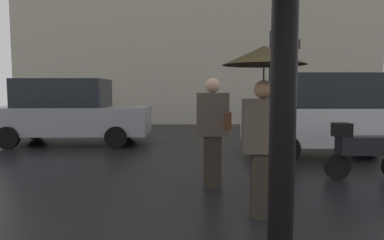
% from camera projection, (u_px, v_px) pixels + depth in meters
% --- Properties ---
extents(pedestrian_with_umbrella, '(1.01, 1.01, 2.12)m').
position_uv_depth(pedestrian_with_umbrella, '(264.00, 85.00, 4.13)').
color(pedestrian_with_umbrella, '#2A241E').
rests_on(pedestrian_with_umbrella, ground).
extents(pedestrian_with_bag, '(0.54, 0.24, 1.78)m').
position_uv_depth(pedestrian_with_bag, '(213.00, 126.00, 5.50)').
color(pedestrian_with_bag, '#2A241E').
rests_on(pedestrian_with_bag, ground).
extents(parked_scooter, '(1.49, 0.32, 1.23)m').
position_uv_depth(parked_scooter, '(364.00, 148.00, 6.08)').
color(parked_scooter, black).
rests_on(parked_scooter, ground).
extents(parked_car_left, '(4.50, 1.96, 1.91)m').
position_uv_depth(parked_car_left, '(70.00, 112.00, 10.14)').
color(parked_car_left, gray).
rests_on(parked_car_left, ground).
extents(parked_car_right, '(4.10, 1.95, 1.97)m').
position_uv_depth(parked_car_right, '(328.00, 115.00, 8.33)').
color(parked_car_right, silver).
rests_on(parked_car_right, ground).
extents(street_signpost, '(1.08, 0.08, 2.73)m').
position_uv_depth(street_signpost, '(271.00, 86.00, 6.73)').
color(street_signpost, black).
rests_on(street_signpost, ground).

